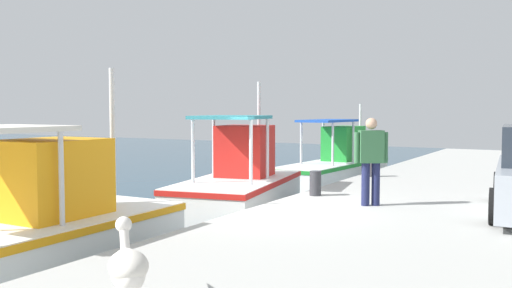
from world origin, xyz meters
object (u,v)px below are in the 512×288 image
Objects in this scene: fishing_boat_second at (20,235)px; mooring_bollard_nearest at (315,183)px; fisherman_standing at (371,157)px; fishing_boat_fourth at (336,165)px; mooring_bollard_second at (373,168)px; fishing_boat_third at (239,187)px; pelican at (128,267)px.

mooring_bollard_nearest is at bearing -25.39° from fishing_boat_second.
fisherman_standing is at bearing -39.78° from fishing_boat_second.
mooring_bollard_nearest is at bearing -161.54° from fishing_boat_fourth.
mooring_bollard_nearest is 3.93m from mooring_bollard_second.
fisherman_standing is (-8.15, -3.95, 1.08)m from fishing_boat_fourth.
mooring_bollard_nearest is at bearing -104.52° from fishing_boat_third.
fishing_boat_second is 6.75× the size of pelican.
fishing_boat_second is 0.92× the size of fishing_boat_fourth.
fishing_boat_third reaches higher than mooring_bollard_second.
mooring_bollard_nearest reaches higher than mooring_bollard_second.
fishing_boat_second is 4.23m from pelican.
mooring_bollard_second is at bearing -34.84° from fishing_boat_third.
fisherman_standing is (6.55, -0.18, 0.55)m from pelican.
fishing_boat_second reaches higher than fisherman_standing.
pelican is at bearing -155.29° from fishing_boat_third.
pelican is at bearing -173.56° from mooring_bollard_second.
fishing_boat_third is 9.72× the size of mooring_bollard_second.
fisherman_standing is (-1.22, -3.75, 1.00)m from fishing_boat_third.
mooring_bollard_nearest is (5.43, -2.58, 0.35)m from fishing_boat_second.
fishing_boat_second is at bearing 65.60° from pelican.
fishing_boat_second reaches higher than fishing_boat_fourth.
fishing_boat_second is at bearing 164.61° from mooring_bollard_second.
fishing_boat_fourth is 15.19m from pelican.
fisherman_standing is 1.70m from mooring_bollard_nearest.
fishing_boat_third is at bearing 75.48° from mooring_bollard_nearest.
fishing_boat_third is at bearing 24.71° from pelican.
fishing_boat_third is 9.20× the size of mooring_bollard_nearest.
fishing_boat_third reaches higher than fisherman_standing.
mooring_bollard_second is (4.55, 1.43, -0.69)m from fisherman_standing.
pelican is 7.27m from mooring_bollard_nearest.
fishing_boat_second is 6.35m from fisherman_standing.
fishing_boat_fourth is at bearing 25.83° from fisherman_standing.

